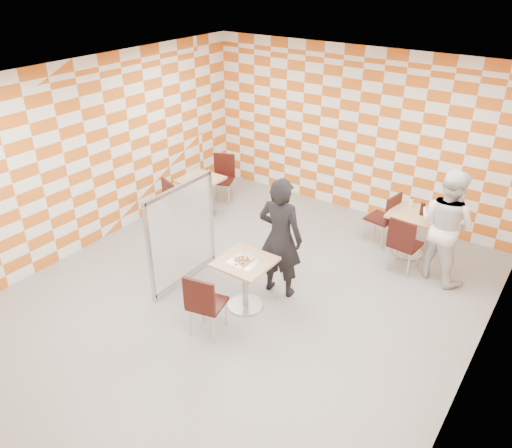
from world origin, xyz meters
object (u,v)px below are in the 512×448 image
Objects in this scene: man_white at (446,225)px; empty_table at (201,191)px; chair_empty_near at (175,200)px; chair_empty_far at (223,174)px; man_dark at (280,238)px; chair_main_front at (204,302)px; partition at (182,234)px; sport_bottle at (411,203)px; chair_second_front at (403,241)px; main_table at (245,276)px; soda_bottle at (422,209)px; chair_second_side at (386,215)px; second_table at (411,226)px.

empty_table is at bearing 25.98° from man_white.
chair_empty_far is at bearing 90.73° from chair_empty_near.
chair_main_front is at bearing 72.87° from man_dark.
sport_bottle is at bearing 49.43° from partition.
man_dark is at bearing -130.34° from chair_second_front.
sport_bottle is at bearing 69.79° from chair_main_front.
partition reaches higher than chair_second_front.
man_white reaches higher than main_table.
chair_empty_far is at bearing -176.32° from sport_bottle.
main_table is 0.79m from chair_main_front.
sport_bottle is at bearing 150.70° from soda_bottle.
sport_bottle is at bearing -122.80° from man_dark.
chair_empty_far is (-3.28, -0.17, 0.00)m from chair_second_side.
man_dark reaches higher than sport_bottle.
man_white is at bearing 56.82° from chair_main_front.
chair_second_side reaches higher than main_table.
sport_bottle is (1.06, 2.19, -0.05)m from man_dark.
sport_bottle is (3.53, 1.01, 0.33)m from empty_table.
man_white is 0.59m from soda_bottle.
chair_main_front is 1.43m from man_dark.
empty_table is 0.48× the size of partition.
chair_empty_near is at bearing -154.42° from chair_second_side.
second_table is 0.43× the size of man_white.
main_table is 0.43× the size of man_white.
man_white reaches higher than soda_bottle.
soda_bottle is (0.23, -0.13, 0.01)m from sport_bottle.
man_dark reaches higher than main_table.
chair_second_front is 0.67m from soda_bottle.
chair_second_side is at bearing -169.88° from sport_bottle.
empty_table is at bearing -166.19° from second_table.
chair_second_front is (1.43, 2.05, 0.04)m from main_table.
empty_table is at bearing -82.67° from chair_empty_far.
man_dark is (2.56, -1.96, 0.34)m from chair_empty_far.
soda_bottle is (0.13, -0.01, 0.34)m from second_table.
soda_bottle reaches higher than chair_empty_near.
main_table is at bearing -125.01° from chair_second_front.
partition is (1.24, -1.14, 0.25)m from chair_empty_near.
main_table is 2.88m from empty_table.
second_table is 0.45m from chair_second_side.
man_white is (1.76, 1.70, -0.01)m from man_dark.
chair_second_front is at bearing 13.37° from chair_empty_near.
man_dark is 2.44m from soda_bottle.
partition is at bearing -134.54° from soda_bottle.
chair_empty_far is (-0.10, 0.78, 0.04)m from empty_table.
soda_bottle reaches higher than second_table.
man_white is 0.85m from sport_bottle.
chair_main_front is 1.00× the size of chair_empty_far.
chair_second_front is 0.85m from chair_second_side.
second_table is 3.75× the size of sport_bottle.
empty_table is at bearing 123.54° from partition.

